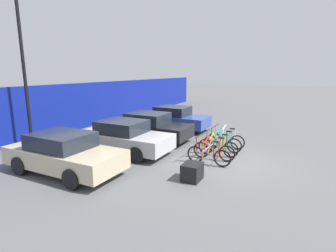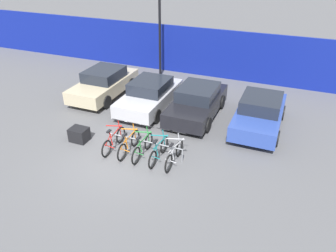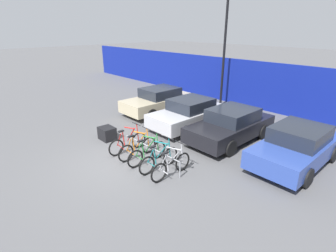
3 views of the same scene
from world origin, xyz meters
The scene contains 14 objects.
ground_plane centered at (0.00, 0.00, 0.00)m, with size 120.00×120.00×0.00m, color #59595B.
hoarding_wall centered at (0.00, 9.50, 1.37)m, with size 36.00×0.16×2.74m, color navy.
bike_rack centered at (0.62, 0.68, 0.48)m, with size 3.00×0.04×0.57m.
bicycle_red centered at (-0.60, 0.53, 0.38)m, with size 0.68×1.71×1.05m.
bicycle_orange centered at (0.04, 0.53, 0.38)m, with size 0.68×1.71×1.05m.
bicycle_green centered at (0.60, 0.53, 0.38)m, with size 0.68×1.71×1.05m.
bicycle_teal centered at (1.25, 0.53, 0.38)m, with size 0.68×1.71×1.05m.
bicycle_silver centered at (1.85, 0.53, 0.38)m, with size 0.68×1.71×1.05m.
car_beige centered at (-3.60, 4.72, 0.69)m, with size 1.91×4.22×1.40m.
car_silver centered at (-0.82, 4.25, 0.69)m, with size 1.91×4.07×1.40m.
car_black centered at (1.45, 4.36, 0.69)m, with size 1.91×4.17×1.40m.
car_blue centered at (4.21, 4.31, 0.69)m, with size 1.91×4.06×1.40m.
lamp_post centered at (-2.13, 8.50, 3.90)m, with size 0.24×0.44×7.08m.
cargo_crate centered at (-2.19, 0.54, 0.28)m, with size 0.70×0.56×0.55m, color black.
Camera 1 is at (-9.62, -2.39, 3.47)m, focal length 28.00 mm.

